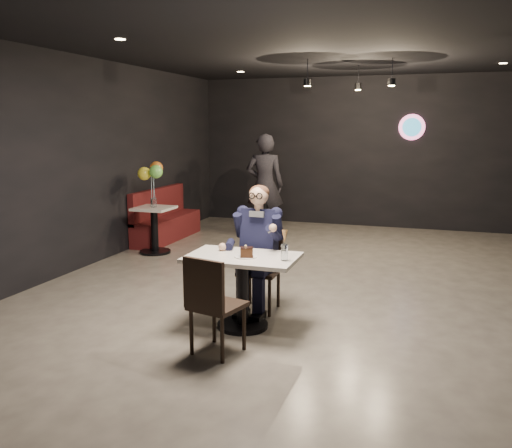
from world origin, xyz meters
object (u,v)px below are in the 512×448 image
(sundae_glass, at_px, (285,252))
(side_table, at_px, (155,231))
(chair_far, at_px, (259,270))
(passerby, at_px, (265,185))
(main_table, at_px, (243,292))
(balloon_vase, at_px, (154,202))
(booth_bench, at_px, (167,214))
(seated_man, at_px, (259,247))
(chair_near, at_px, (218,303))

(sundae_glass, distance_m, side_table, 3.99)
(chair_far, xyz_separation_m, passerby, (-1.20, 4.00, 0.48))
(passerby, bearing_deg, main_table, 93.73)
(chair_far, height_order, balloon_vase, chair_far)
(main_table, xyz_separation_m, balloon_vase, (-2.45, 2.64, 0.45))
(passerby, bearing_deg, balloon_vase, 45.67)
(sundae_glass, height_order, passerby, passerby)
(chair_far, distance_m, booth_bench, 4.14)
(booth_bench, bearing_deg, passerby, 30.37)
(seated_man, xyz_separation_m, balloon_vase, (-2.45, 2.09, 0.10))
(chair_near, distance_m, booth_bench, 5.10)
(chair_far, xyz_separation_m, balloon_vase, (-2.45, 2.09, 0.36))
(sundae_glass, height_order, side_table, sundae_glass)
(chair_near, bearing_deg, sundae_glass, 66.99)
(seated_man, distance_m, side_table, 3.24)
(booth_bench, bearing_deg, side_table, -73.30)
(sundae_glass, xyz_separation_m, balloon_vase, (-2.91, 2.69, -0.01))
(chair_near, distance_m, seated_man, 1.23)
(chair_far, relative_size, sundae_glass, 5.78)
(chair_near, bearing_deg, balloon_vase, 140.64)
(booth_bench, bearing_deg, seated_man, -48.25)
(chair_far, bearing_deg, passerby, 106.68)
(side_table, bearing_deg, sundae_glass, -42.80)
(chair_near, height_order, passerby, passerby)
(side_table, relative_size, passerby, 0.38)
(booth_bench, bearing_deg, chair_near, -57.31)
(sundae_glass, bearing_deg, passerby, 109.72)
(side_table, relative_size, balloon_vase, 4.85)
(main_table, relative_size, sundae_glass, 6.91)
(sundae_glass, bearing_deg, side_table, 137.20)
(seated_man, distance_m, sundae_glass, 0.76)
(booth_bench, height_order, side_table, booth_bench)
(chair_near, relative_size, passerby, 0.49)
(booth_bench, xyz_separation_m, side_table, (0.30, -1.00, -0.11))
(sundae_glass, height_order, balloon_vase, sundae_glass)
(chair_far, relative_size, balloon_vase, 6.26)
(side_table, bearing_deg, seated_man, -40.36)
(seated_man, relative_size, booth_bench, 0.78)
(main_table, height_order, side_table, main_table)
(chair_near, relative_size, booth_bench, 0.50)
(chair_near, relative_size, sundae_glass, 5.78)
(main_table, bearing_deg, side_table, 132.96)
(side_table, bearing_deg, passerby, 56.70)
(sundae_glass, bearing_deg, chair_far, 126.72)
(chair_far, height_order, passerby, passerby)
(main_table, height_order, passerby, passerby)
(booth_bench, height_order, balloon_vase, booth_bench)
(balloon_vase, relative_size, passerby, 0.08)
(sundae_glass, bearing_deg, booth_bench, 130.97)
(seated_man, relative_size, sundae_glass, 9.04)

